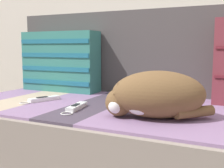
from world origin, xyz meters
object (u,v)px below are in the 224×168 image
(game_remote_near, at_px, (76,107))
(throw_pillow_striped, at_px, (61,61))
(couch, at_px, (139,148))
(game_remote_far, at_px, (43,99))
(sleeping_cat, at_px, (154,96))

(game_remote_near, bearing_deg, throw_pillow_striped, 132.06)
(couch, xyz_separation_m, game_remote_near, (-0.21, -0.19, 0.21))
(couch, relative_size, game_remote_near, 8.96)
(couch, relative_size, game_remote_far, 8.93)
(game_remote_far, bearing_deg, sleeping_cat, -8.06)
(couch, xyz_separation_m, game_remote_far, (-0.46, -0.10, 0.21))
(sleeping_cat, bearing_deg, game_remote_near, -179.47)
(game_remote_near, relative_size, game_remote_far, 1.00)
(game_remote_far, bearing_deg, couch, 12.74)
(throw_pillow_striped, bearing_deg, game_remote_near, -47.94)
(couch, bearing_deg, sleeping_cat, -56.49)
(couch, distance_m, sleeping_cat, 0.36)
(couch, distance_m, game_remote_far, 0.51)
(couch, height_order, game_remote_near, game_remote_near)
(sleeping_cat, xyz_separation_m, game_remote_near, (-0.34, -0.00, -0.07))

